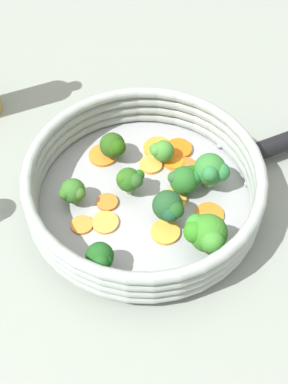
# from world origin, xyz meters

# --- Properties ---
(ground_plane) EXTENTS (4.00, 4.00, 0.00)m
(ground_plane) POSITION_xyz_m (0.00, 0.00, 0.00)
(ground_plane) COLOR gray
(skillet) EXTENTS (0.30, 0.30, 0.01)m
(skillet) POSITION_xyz_m (0.00, 0.00, 0.01)
(skillet) COLOR #939699
(skillet) RESTS_ON ground_plane
(skillet_rim_wall) EXTENTS (0.31, 0.31, 0.06)m
(skillet_rim_wall) POSITION_xyz_m (0.00, 0.00, 0.04)
(skillet_rim_wall) COLOR #909B95
(skillet_rim_wall) RESTS_ON skillet
(skillet_rivet_left) EXTENTS (0.01, 0.01, 0.01)m
(skillet_rivet_left) POSITION_xyz_m (-0.09, 0.11, 0.02)
(skillet_rivet_left) COLOR #93929D
(skillet_rivet_left) RESTS_ON skillet
(skillet_rivet_right) EXTENTS (0.01, 0.01, 0.01)m
(skillet_rivet_right) POSITION_xyz_m (-0.13, 0.05, 0.02)
(skillet_rivet_right) COLOR gray
(skillet_rivet_right) RESTS_ON skillet
(carrot_slice_0) EXTENTS (0.05, 0.05, 0.00)m
(carrot_slice_0) POSITION_xyz_m (0.03, 0.05, 0.01)
(carrot_slice_0) COLOR #F59D38
(carrot_slice_0) RESTS_ON skillet
(carrot_slice_1) EXTENTS (0.04, 0.04, 0.00)m
(carrot_slice_1) POSITION_xyz_m (0.03, -0.04, 0.01)
(carrot_slice_1) COLOR orange
(carrot_slice_1) RESTS_ON skillet
(carrot_slice_2) EXTENTS (0.05, 0.05, 0.01)m
(carrot_slice_2) POSITION_xyz_m (-0.02, 0.04, 0.01)
(carrot_slice_2) COLOR orange
(carrot_slice_2) RESTS_ON skillet
(carrot_slice_3) EXTENTS (0.06, 0.06, 0.01)m
(carrot_slice_3) POSITION_xyz_m (-0.04, -0.09, 0.01)
(carrot_slice_3) COLOR orange
(carrot_slice_3) RESTS_ON skillet
(carrot_slice_4) EXTENTS (0.04, 0.04, 0.00)m
(carrot_slice_4) POSITION_xyz_m (0.08, -0.05, 0.01)
(carrot_slice_4) COLOR orange
(carrot_slice_4) RESTS_ON skillet
(carrot_slice_5) EXTENTS (0.04, 0.04, 0.01)m
(carrot_slice_5) POSITION_xyz_m (-0.07, 0.01, 0.01)
(carrot_slice_5) COLOR orange
(carrot_slice_5) RESTS_ON skillet
(carrot_slice_6) EXTENTS (0.04, 0.04, 0.00)m
(carrot_slice_6) POSITION_xyz_m (-0.02, 0.09, 0.01)
(carrot_slice_6) COLOR orange
(carrot_slice_6) RESTS_ON skillet
(carrot_slice_7) EXTENTS (0.05, 0.05, 0.00)m
(carrot_slice_7) POSITION_xyz_m (-0.09, -0.03, 0.01)
(carrot_slice_7) COLOR orange
(carrot_slice_7) RESTS_ON skillet
(carrot_slice_8) EXTENTS (0.04, 0.04, 0.01)m
(carrot_slice_8) POSITION_xyz_m (-0.10, -0.00, 0.01)
(carrot_slice_8) COLOR orange
(carrot_slice_8) RESTS_ON skillet
(carrot_slice_9) EXTENTS (0.04, 0.04, 0.00)m
(carrot_slice_9) POSITION_xyz_m (-0.05, -0.02, 0.01)
(carrot_slice_9) COLOR #F7973B
(carrot_slice_9) RESTS_ON skillet
(carrot_slice_10) EXTENTS (0.04, 0.04, 0.00)m
(carrot_slice_10) POSITION_xyz_m (0.06, -0.02, 0.01)
(carrot_slice_10) COLOR #F9933B
(carrot_slice_10) RESTS_ON skillet
(carrot_slice_11) EXTENTS (0.05, 0.05, 0.00)m
(carrot_slice_11) POSITION_xyz_m (-0.07, 0.02, 0.01)
(carrot_slice_11) COLOR #DB5E21
(carrot_slice_11) RESTS_ON skillet
(broccoli_floret_0) EXTENTS (0.04, 0.04, 0.04)m
(broccoli_floret_0) POSITION_xyz_m (-0.04, -0.07, 0.04)
(broccoli_floret_0) COLOR #6F9B58
(broccoli_floret_0) RESTS_ON skillet
(broccoli_floret_1) EXTENTS (0.04, 0.04, 0.04)m
(broccoli_floret_1) POSITION_xyz_m (-0.00, -0.02, 0.04)
(broccoli_floret_1) COLOR #7FA66D
(broccoli_floret_1) RESTS_ON skillet
(broccoli_floret_2) EXTENTS (0.05, 0.05, 0.05)m
(broccoli_floret_2) POSITION_xyz_m (-0.06, 0.07, 0.04)
(broccoli_floret_2) COLOR #84A66D
(broccoli_floret_2) RESTS_ON skillet
(broccoli_floret_3) EXTENTS (0.03, 0.03, 0.04)m
(broccoli_floret_3) POSITION_xyz_m (-0.07, -0.01, 0.03)
(broccoli_floret_3) COLOR #709D4F
(broccoli_floret_3) RESTS_ON skillet
(broccoli_floret_4) EXTENTS (0.04, 0.04, 0.05)m
(broccoli_floret_4) POSITION_xyz_m (0.12, 0.01, 0.04)
(broccoli_floret_4) COLOR #6EA855
(broccoli_floret_4) RESTS_ON skillet
(broccoli_floret_5) EXTENTS (0.04, 0.04, 0.04)m
(broccoli_floret_5) POSITION_xyz_m (-0.04, 0.04, 0.03)
(broccoli_floret_5) COLOR #6F8E50
(broccoli_floret_5) RESTS_ON skillet
(broccoli_floret_6) EXTENTS (0.05, 0.06, 0.06)m
(broccoli_floret_6) POSITION_xyz_m (0.03, 0.10, 0.05)
(broccoli_floret_6) COLOR #638C47
(broccoli_floret_6) RESTS_ON skillet
(broccoli_floret_7) EXTENTS (0.04, 0.04, 0.04)m
(broccoli_floret_7) POSITION_xyz_m (0.05, -0.08, 0.03)
(broccoli_floret_7) COLOR #5D8C4F
(broccoli_floret_7) RESTS_ON skillet
(broccoli_floret_8) EXTENTS (0.04, 0.04, 0.05)m
(broccoli_floret_8) POSITION_xyz_m (0.02, 0.05, 0.04)
(broccoli_floret_8) COLOR #7AA650
(broccoli_floret_8) RESTS_ON skillet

